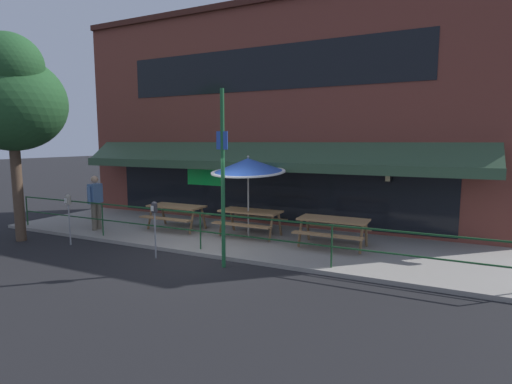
# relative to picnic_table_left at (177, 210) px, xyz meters

# --- Properties ---
(ground_plane) EXTENTS (120.00, 120.00, 0.00)m
(ground_plane) POSITION_rel_picnic_table_left_xyz_m (2.01, -1.96, -0.71)
(ground_plane) COLOR black
(patio_deck) EXTENTS (15.00, 4.00, 0.10)m
(patio_deck) POSITION_rel_picnic_table_left_xyz_m (2.01, 0.04, -0.66)
(patio_deck) COLOR gray
(patio_deck) RESTS_ON ground
(restaurant_building) EXTENTS (15.00, 1.60, 7.46)m
(restaurant_building) POSITION_rel_picnic_table_left_xyz_m (2.01, 2.26, 3.00)
(restaurant_building) COLOR brown
(restaurant_building) RESTS_ON ground
(patio_railing) EXTENTS (13.84, 0.04, 0.97)m
(patio_railing) POSITION_rel_picnic_table_left_xyz_m (2.01, -1.66, 0.09)
(patio_railing) COLOR #194723
(patio_railing) RESTS_ON patio_deck
(picnic_table_left) EXTENTS (1.80, 1.42, 0.76)m
(picnic_table_left) POSITION_rel_picnic_table_left_xyz_m (0.00, 0.00, 0.00)
(picnic_table_left) COLOR #997047
(picnic_table_left) RESTS_ON patio_deck
(picnic_table_centre) EXTENTS (1.80, 1.42, 0.76)m
(picnic_table_centre) POSITION_rel_picnic_table_left_xyz_m (2.52, 0.21, 0.00)
(picnic_table_centre) COLOR #997047
(picnic_table_centre) RESTS_ON patio_deck
(picnic_table_right) EXTENTS (1.80, 1.42, 0.76)m
(picnic_table_right) POSITION_rel_picnic_table_left_xyz_m (5.03, 0.05, 0.00)
(picnic_table_right) COLOR #997047
(picnic_table_right) RESTS_ON patio_deck
(patio_umbrella_centre) EXTENTS (2.14, 2.14, 2.38)m
(patio_umbrella_centre) POSITION_rel_picnic_table_left_xyz_m (2.52, 0.07, 1.47)
(patio_umbrella_centre) COLOR #B7B2A8
(patio_umbrella_centre) RESTS_ON patio_deck
(pedestrian_walking) EXTENTS (0.26, 0.62, 1.71)m
(pedestrian_walking) POSITION_rel_picnic_table_left_xyz_m (-2.24, -1.16, 0.35)
(pedestrian_walking) COLOR #665B4C
(pedestrian_walking) RESTS_ON patio_deck
(parking_meter_near) EXTENTS (0.15, 0.16, 1.42)m
(parking_meter_near) POSITION_rel_picnic_table_left_xyz_m (-1.71, -2.58, 0.44)
(parking_meter_near) COLOR gray
(parking_meter_near) RESTS_ON ground
(parking_meter_far) EXTENTS (0.15, 0.16, 1.42)m
(parking_meter_far) POSITION_rel_picnic_table_left_xyz_m (1.28, -2.54, 0.44)
(parking_meter_far) COLOR gray
(parking_meter_far) RESTS_ON ground
(street_sign_pole) EXTENTS (0.28, 0.09, 4.02)m
(street_sign_pole) POSITION_rel_picnic_table_left_xyz_m (3.15, -2.41, 1.36)
(street_sign_pole) COLOR #1E6033
(street_sign_pole) RESTS_ON ground
(street_tree_curbside) EXTENTS (3.12, 2.81, 5.73)m
(street_tree_curbside) POSITION_rel_picnic_table_left_xyz_m (-3.34, -2.92, 3.39)
(street_tree_curbside) COLOR brown
(street_tree_curbside) RESTS_ON ground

